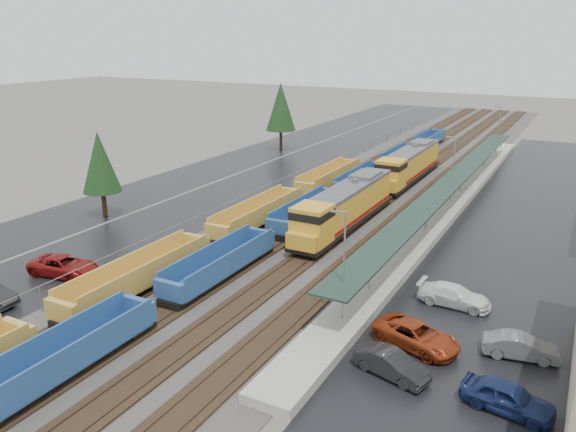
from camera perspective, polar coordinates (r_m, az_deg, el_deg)
name	(u,v)px	position (r m, az deg, el deg)	size (l,w,h in m)	color
ballast_strip	(395,179)	(76.08, 10.83, 3.73)	(20.00, 160.00, 0.08)	#302D2B
trackbed	(395,178)	(76.06, 10.84, 3.82)	(14.60, 160.00, 0.22)	black
west_parking_lot	(295,167)	(81.70, 0.76, 5.01)	(10.00, 160.00, 0.02)	black
west_road	(238,160)	(86.69, -5.13, 5.70)	(9.00, 160.00, 0.02)	black
east_commuter_lot	(543,222)	(63.28, 24.46, -0.53)	(16.00, 100.00, 0.02)	black
station_platform	(450,202)	(64.24, 16.14, 1.34)	(3.00, 80.00, 8.00)	#9E9B93
chainlink_fence	(326,162)	(77.62, 3.84, 5.48)	(0.08, 160.04, 2.02)	gray
tree_west_near	(100,162)	(61.11, -18.57, 5.21)	(3.96, 3.96, 9.00)	#332316
tree_west_far	(281,107)	(92.90, -0.74, 11.04)	(4.84, 4.84, 11.00)	#332316
locomotive_lead	(344,207)	(54.61, 5.69, 0.90)	(3.01, 19.85, 4.49)	black
locomotive_trail	(408,165)	(73.82, 12.11, 5.10)	(3.01, 19.85, 4.49)	black
well_string_yellow	(139,277)	(43.40, -14.92, -6.00)	(2.60, 83.18, 2.31)	gold
well_string_blue	(308,213)	(56.76, 2.02, 0.31)	(2.52, 104.61, 2.24)	#224F7F
parked_car_west_c	(64,266)	(48.21, -21.80, -4.74)	(5.71, 2.63, 1.59)	maroon
parked_car_east_a	(391,364)	(33.04, 10.44, -14.60)	(4.40, 1.53, 1.45)	black
parked_car_east_b	(416,336)	(36.03, 12.90, -11.75)	(5.46, 2.52, 1.52)	#953213
parked_car_east_c	(454,296)	(41.75, 16.52, -7.77)	(5.08, 2.07, 1.47)	white
parked_car_east_d	(508,398)	(31.93, 21.41, -16.79)	(4.64, 1.87, 1.58)	#14224E
parked_car_east_e	(521,347)	(36.79, 22.57, -12.19)	(4.34, 1.51, 1.43)	slate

